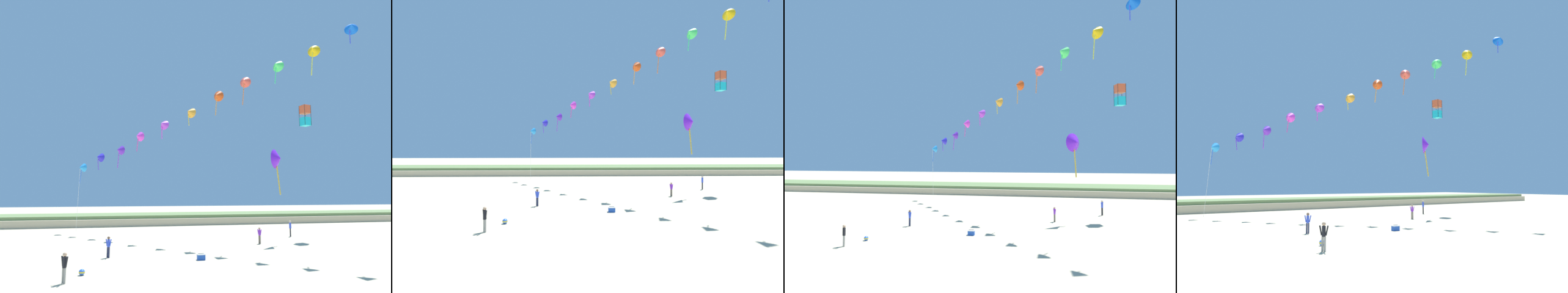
% 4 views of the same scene
% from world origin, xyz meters
% --- Properties ---
extents(ground_plane, '(240.00, 240.00, 0.00)m').
position_xyz_m(ground_plane, '(0.00, 0.00, 0.00)').
color(ground_plane, beige).
extents(dune_ridge, '(120.00, 10.74, 1.54)m').
position_xyz_m(dune_ridge, '(0.00, 40.11, 0.77)').
color(dune_ridge, '#BFAE8B').
rests_on(dune_ridge, ground).
extents(person_near_left, '(0.45, 0.47, 1.63)m').
position_xyz_m(person_near_left, '(-8.17, 2.63, 0.94)').
color(person_near_left, gray).
rests_on(person_near_left, ground).
extents(person_near_right, '(0.40, 0.56, 1.76)m').
position_xyz_m(person_near_right, '(13.71, 18.98, 1.02)').
color(person_near_right, black).
rests_on(person_near_right, ground).
extents(person_mid_center, '(0.48, 0.40, 1.57)m').
position_xyz_m(person_mid_center, '(-6.02, 9.93, 0.91)').
color(person_mid_center, '#282D4C').
rests_on(person_mid_center, ground).
extents(person_far_left, '(0.28, 0.53, 1.55)m').
position_xyz_m(person_far_left, '(8.05, 14.40, 0.89)').
color(person_far_left, '#726656').
rests_on(person_far_left, ground).
extents(kite_banner_string, '(24.82, 24.32, 19.46)m').
position_xyz_m(kite_banner_string, '(1.72, 17.71, 13.45)').
color(kite_banner_string, '#2696EC').
extents(large_kite_low_lead, '(1.92, 1.81, 4.59)m').
position_xyz_m(large_kite_low_lead, '(10.17, 14.32, 8.24)').
color(large_kite_low_lead, '#701CE5').
extents(large_kite_mid_trail, '(1.13, 1.13, 2.41)m').
position_xyz_m(large_kite_mid_trail, '(15.60, 18.00, 13.78)').
color(large_kite_mid_trail, '#17C5D7').
extents(beach_cooler, '(0.58, 0.41, 0.46)m').
position_xyz_m(beach_cooler, '(0.59, 7.60, 0.21)').
color(beach_cooler, blue).
rests_on(beach_cooler, ground).
extents(beach_ball, '(0.36, 0.36, 0.36)m').
position_xyz_m(beach_ball, '(-7.40, 4.44, 0.18)').
color(beach_ball, blue).
rests_on(beach_ball, ground).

